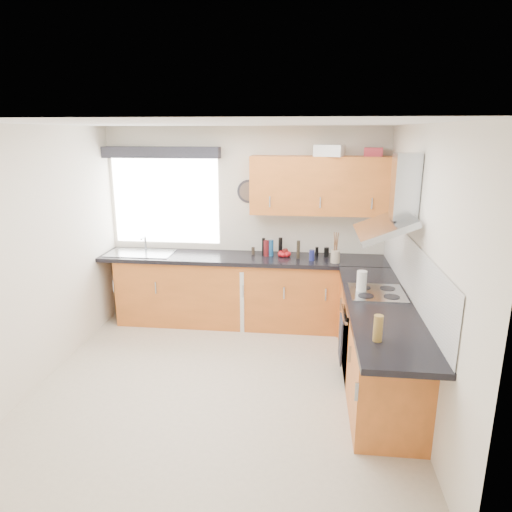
# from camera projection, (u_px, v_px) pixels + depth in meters

# --- Properties ---
(ground_plane) EXTENTS (3.60, 3.60, 0.00)m
(ground_plane) POSITION_uv_depth(u_px,v_px,m) (222.00, 384.00, 4.56)
(ground_plane) COLOR beige
(ceiling) EXTENTS (3.60, 3.60, 0.02)m
(ceiling) POSITION_uv_depth(u_px,v_px,m) (216.00, 123.00, 3.90)
(ceiling) COLOR white
(ceiling) RESTS_ON wall_back
(wall_back) EXTENTS (3.60, 0.02, 2.50)m
(wall_back) POSITION_uv_depth(u_px,v_px,m) (245.00, 225.00, 5.95)
(wall_back) COLOR silver
(wall_back) RESTS_ON ground_plane
(wall_front) EXTENTS (3.60, 0.02, 2.50)m
(wall_front) POSITION_uv_depth(u_px,v_px,m) (156.00, 355.00, 2.50)
(wall_front) COLOR silver
(wall_front) RESTS_ON ground_plane
(wall_left) EXTENTS (0.02, 3.60, 2.50)m
(wall_left) POSITION_uv_depth(u_px,v_px,m) (36.00, 258.00, 4.42)
(wall_left) COLOR silver
(wall_left) RESTS_ON ground_plane
(wall_right) EXTENTS (0.02, 3.60, 2.50)m
(wall_right) POSITION_uv_depth(u_px,v_px,m) (419.00, 270.00, 4.03)
(wall_right) COLOR silver
(wall_right) RESTS_ON ground_plane
(window) EXTENTS (1.40, 0.02, 1.10)m
(window) POSITION_uv_depth(u_px,v_px,m) (166.00, 201.00, 5.98)
(window) COLOR silver
(window) RESTS_ON wall_back
(window_blind) EXTENTS (1.50, 0.18, 0.14)m
(window_blind) POSITION_uv_depth(u_px,v_px,m) (161.00, 152.00, 5.72)
(window_blind) COLOR #24242C
(window_blind) RESTS_ON wall_back
(splashback) EXTENTS (0.01, 3.00, 0.54)m
(splashback) POSITION_uv_depth(u_px,v_px,m) (410.00, 268.00, 4.34)
(splashback) COLOR white
(splashback) RESTS_ON wall_right
(base_cab_back) EXTENTS (3.00, 0.58, 0.86)m
(base_cab_back) POSITION_uv_depth(u_px,v_px,m) (235.00, 292.00, 5.90)
(base_cab_back) COLOR #AE5821
(base_cab_back) RESTS_ON ground_plane
(base_cab_corner) EXTENTS (0.60, 0.60, 0.86)m
(base_cab_corner) POSITION_uv_depth(u_px,v_px,m) (361.00, 297.00, 5.72)
(base_cab_corner) COLOR #AE5821
(base_cab_corner) RESTS_ON ground_plane
(base_cab_right) EXTENTS (0.58, 2.10, 0.86)m
(base_cab_right) POSITION_uv_depth(u_px,v_px,m) (377.00, 345.00, 4.42)
(base_cab_right) COLOR #AE5821
(base_cab_right) RESTS_ON ground_plane
(worktop_back) EXTENTS (3.60, 0.62, 0.05)m
(worktop_back) POSITION_uv_depth(u_px,v_px,m) (242.00, 258.00, 5.76)
(worktop_back) COLOR black
(worktop_back) RESTS_ON base_cab_back
(worktop_right) EXTENTS (0.62, 2.42, 0.05)m
(worktop_right) POSITION_uv_depth(u_px,v_px,m) (381.00, 307.00, 4.16)
(worktop_right) COLOR black
(worktop_right) RESTS_ON base_cab_right
(sink) EXTENTS (0.84, 0.46, 0.10)m
(sink) POSITION_uv_depth(u_px,v_px,m) (140.00, 250.00, 5.89)
(sink) COLOR #9FA7B2
(sink) RESTS_ON worktop_back
(oven) EXTENTS (0.56, 0.58, 0.85)m
(oven) POSITION_uv_depth(u_px,v_px,m) (374.00, 339.00, 4.57)
(oven) COLOR black
(oven) RESTS_ON ground_plane
(hob_plate) EXTENTS (0.52, 0.52, 0.01)m
(hob_plate) POSITION_uv_depth(u_px,v_px,m) (377.00, 293.00, 4.44)
(hob_plate) COLOR #9FA7B2
(hob_plate) RESTS_ON worktop_right
(extractor_hood) EXTENTS (0.52, 0.78, 0.66)m
(extractor_hood) POSITION_uv_depth(u_px,v_px,m) (395.00, 206.00, 4.20)
(extractor_hood) COLOR #9FA7B2
(extractor_hood) RESTS_ON wall_right
(upper_cabinets) EXTENTS (1.70, 0.35, 0.70)m
(upper_cabinets) POSITION_uv_depth(u_px,v_px,m) (320.00, 185.00, 5.53)
(upper_cabinets) COLOR #AE5821
(upper_cabinets) RESTS_ON wall_back
(washing_machine) EXTENTS (0.64, 0.62, 0.79)m
(washing_machine) POSITION_uv_depth(u_px,v_px,m) (231.00, 294.00, 5.92)
(washing_machine) COLOR silver
(washing_machine) RESTS_ON ground_plane
(wall_clock) EXTENTS (0.30, 0.04, 0.30)m
(wall_clock) POSITION_uv_depth(u_px,v_px,m) (249.00, 192.00, 5.81)
(wall_clock) COLOR #24242C
(wall_clock) RESTS_ON wall_back
(casserole) EXTENTS (0.38, 0.32, 0.13)m
(casserole) POSITION_uv_depth(u_px,v_px,m) (329.00, 151.00, 5.35)
(casserole) COLOR silver
(casserole) RESTS_ON upper_cabinets
(storage_box) EXTENTS (0.24, 0.21, 0.10)m
(storage_box) POSITION_uv_depth(u_px,v_px,m) (373.00, 152.00, 5.39)
(storage_box) COLOR #BB3341
(storage_box) RESTS_ON upper_cabinets
(utensil_pot) EXTENTS (0.11, 0.11, 0.15)m
(utensil_pot) POSITION_uv_depth(u_px,v_px,m) (335.00, 256.00, 5.46)
(utensil_pot) COLOR gray
(utensil_pot) RESTS_ON worktop_back
(kitchen_roll) EXTENTS (0.12, 0.12, 0.21)m
(kitchen_roll) POSITION_uv_depth(u_px,v_px,m) (362.00, 282.00, 4.45)
(kitchen_roll) COLOR silver
(kitchen_roll) RESTS_ON worktop_right
(tomato_cluster) EXTENTS (0.17, 0.17, 0.07)m
(tomato_cluster) POSITION_uv_depth(u_px,v_px,m) (284.00, 254.00, 5.75)
(tomato_cluster) COLOR #B01017
(tomato_cluster) RESTS_ON worktop_back
(jar_0) EXTENTS (0.06, 0.06, 0.12)m
(jar_0) POSITION_uv_depth(u_px,v_px,m) (326.00, 252.00, 5.72)
(jar_0) COLOR black
(jar_0) RESTS_ON worktop_back
(jar_1) EXTENTS (0.07, 0.07, 0.20)m
(jar_1) POSITION_uv_depth(u_px,v_px,m) (266.00, 248.00, 5.75)
(jar_1) COLOR #591215
(jar_1) RESTS_ON worktop_back
(jar_2) EXTENTS (0.04, 0.04, 0.23)m
(jar_2) POSITION_uv_depth(u_px,v_px,m) (263.00, 247.00, 5.76)
(jar_2) COLOR black
(jar_2) RESTS_ON worktop_back
(jar_3) EXTENTS (0.07, 0.07, 0.20)m
(jar_3) POSITION_uv_depth(u_px,v_px,m) (271.00, 248.00, 5.76)
(jar_3) COLOR navy
(jar_3) RESTS_ON worktop_back
(jar_4) EXTENTS (0.05, 0.05, 0.22)m
(jar_4) POSITION_uv_depth(u_px,v_px,m) (280.00, 246.00, 5.83)
(jar_4) COLOR black
(jar_4) RESTS_ON worktop_back
(jar_5) EXTENTS (0.04, 0.04, 0.09)m
(jar_5) POSITION_uv_depth(u_px,v_px,m) (253.00, 251.00, 5.83)
(jar_5) COLOR black
(jar_5) RESTS_ON worktop_back
(jar_6) EXTENTS (0.04, 0.04, 0.23)m
(jar_6) POSITION_uv_depth(u_px,v_px,m) (298.00, 250.00, 5.62)
(jar_6) COLOR black
(jar_6) RESTS_ON worktop_back
(jar_7) EXTENTS (0.04, 0.04, 0.12)m
(jar_7) POSITION_uv_depth(u_px,v_px,m) (317.00, 252.00, 5.76)
(jar_7) COLOR black
(jar_7) RESTS_ON worktop_back
(jar_8) EXTENTS (0.06, 0.06, 0.13)m
(jar_8) POSITION_uv_depth(u_px,v_px,m) (312.00, 255.00, 5.55)
(jar_8) COLOR navy
(jar_8) RESTS_ON worktop_back
(jar_9) EXTENTS (0.07, 0.07, 0.09)m
(jar_9) POSITION_uv_depth(u_px,v_px,m) (285.00, 253.00, 5.75)
(jar_9) COLOR maroon
(jar_9) RESTS_ON worktop_back
(bottle_0) EXTENTS (0.07, 0.07, 0.21)m
(bottle_0) POSITION_uv_depth(u_px,v_px,m) (378.00, 328.00, 3.41)
(bottle_0) COLOR olive
(bottle_0) RESTS_ON worktop_right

